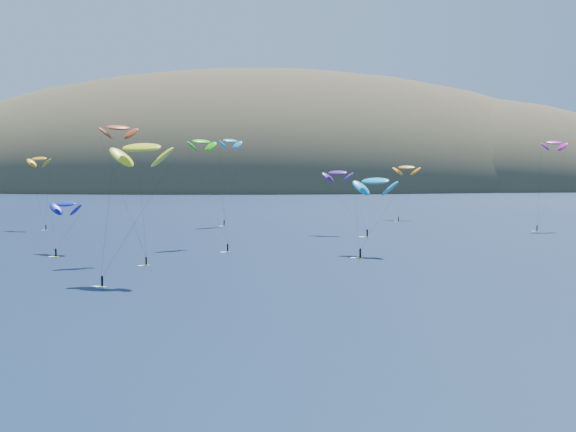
# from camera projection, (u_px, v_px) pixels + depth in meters

# --- Properties ---
(ground) EXTENTS (2800.00, 2800.00, 0.00)m
(ground) POSITION_uv_depth(u_px,v_px,m) (212.00, 370.00, 74.35)
(ground) COLOR black
(ground) RESTS_ON ground
(island) EXTENTS (730.00, 300.00, 210.00)m
(island) POSITION_uv_depth(u_px,v_px,m) (285.00, 201.00, 637.55)
(island) COLOR #3D3526
(island) RESTS_ON ground
(kitesurfer_1) EXTENTS (8.85, 8.51, 22.68)m
(kitesurfer_1) POSITION_uv_depth(u_px,v_px,m) (39.00, 159.00, 231.51)
(kitesurfer_1) COLOR #F1FB1B
(kitesurfer_1) RESTS_ON ground
(kitesurfer_2) EXTENTS (11.98, 10.89, 24.59)m
(kitesurfer_2) POSITION_uv_depth(u_px,v_px,m) (142.00, 148.00, 129.21)
(kitesurfer_2) COLOR #F1FB1B
(kitesurfer_2) RESTS_ON ground
(kitesurfer_3) EXTENTS (10.68, 16.16, 26.16)m
(kitesurfer_3) POSITION_uv_depth(u_px,v_px,m) (202.00, 142.00, 182.84)
(kitesurfer_3) COLOR #F1FB1B
(kitesurfer_3) RESTS_ON ground
(kitesurfer_4) EXTENTS (8.80, 8.17, 28.30)m
(kitesurfer_4) POSITION_uv_depth(u_px,v_px,m) (230.00, 141.00, 244.87)
(kitesurfer_4) COLOR #F1FB1B
(kitesurfer_4) RESTS_ON ground
(kitesurfer_5) EXTENTS (10.58, 13.06, 18.17)m
(kitesurfer_5) POSITION_uv_depth(u_px,v_px,m) (375.00, 181.00, 168.00)
(kitesurfer_5) COLOR #F1FB1B
(kitesurfer_5) RESTS_ON ground
(kitesurfer_6) EXTENTS (11.83, 13.82, 18.87)m
(kitesurfer_6) POSITION_uv_depth(u_px,v_px,m) (338.00, 173.00, 215.43)
(kitesurfer_6) COLOR #F1FB1B
(kitesurfer_6) RESTS_ON ground
(kitesurfer_8) EXTENTS (10.83, 6.94, 27.14)m
(kitesurfer_8) POSITION_uv_depth(u_px,v_px,m) (554.00, 143.00, 228.42)
(kitesurfer_8) COLOR #F1FB1B
(kitesurfer_8) RESTS_ON ground
(kitesurfer_9) EXTENTS (10.40, 9.83, 28.01)m
(kitesurfer_9) POSITION_uv_depth(u_px,v_px,m) (118.00, 128.00, 154.18)
(kitesurfer_9) COLOR #F1FB1B
(kitesurfer_9) RESTS_ON ground
(kitesurfer_10) EXTENTS (8.78, 11.85, 12.79)m
(kitesurfer_10) POSITION_uv_depth(u_px,v_px,m) (66.00, 204.00, 170.16)
(kitesurfer_10) COLOR #F1FB1B
(kitesurfer_10) RESTS_ON ground
(kitesurfer_11) EXTENTS (9.96, 12.94, 20.19)m
(kitesurfer_11) POSITION_uv_depth(u_px,v_px,m) (407.00, 167.00, 272.33)
(kitesurfer_11) COLOR #F1FB1B
(kitesurfer_11) RESTS_ON ground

